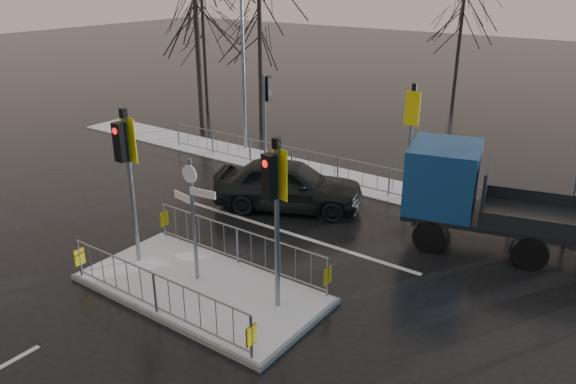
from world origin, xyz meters
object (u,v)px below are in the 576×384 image
Objects in this scene: car_far_lane at (288,184)px; flatbed_truck at (473,194)px; traffic_island at (200,276)px; street_lamp_left at (244,41)px.

flatbed_truck is at bearing -104.89° from car_far_lane.
street_lamp_left is (-6.42, 9.49, 4.10)m from traffic_island.
car_far_lane is at bearing -170.35° from flatbed_truck.
street_lamp_left reaches higher than traffic_island.
traffic_island reaches higher than car_far_lane.
traffic_island is at bearing 168.37° from car_far_lane.
flatbed_truck is (4.33, 6.25, 1.08)m from traffic_island.
traffic_island is 1.26× the size of car_far_lane.
traffic_island is 0.73× the size of street_lamp_left.
car_far_lane is 5.66m from flatbed_truck.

